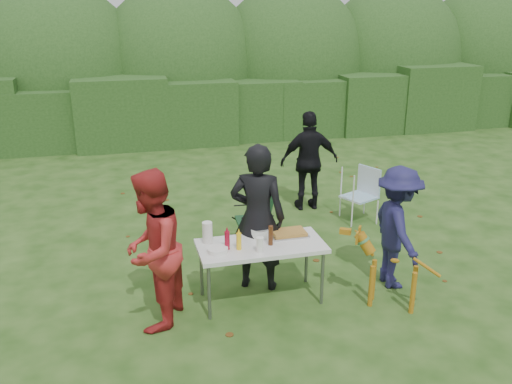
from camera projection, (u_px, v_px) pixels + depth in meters
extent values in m
plane|color=#1E4211|center=(281.00, 292.00, 6.80)|extent=(80.00, 80.00, 0.00)
cube|color=#23471C|center=(190.00, 109.00, 13.81)|extent=(22.00, 1.40, 1.70)
ellipsoid|color=#3D6628|center=(181.00, 71.00, 15.02)|extent=(20.00, 2.60, 3.20)
cube|color=silver|center=(261.00, 246.00, 6.40)|extent=(1.50, 0.70, 0.05)
cylinder|color=slate|center=(209.00, 293.00, 6.11)|extent=(0.04, 0.04, 0.69)
cylinder|color=slate|center=(322.00, 278.00, 6.43)|extent=(0.04, 0.04, 0.69)
cylinder|color=slate|center=(201.00, 270.00, 6.62)|extent=(0.04, 0.04, 0.69)
cylinder|color=slate|center=(306.00, 258.00, 6.94)|extent=(0.04, 0.04, 0.69)
imported|color=black|center=(258.00, 218.00, 6.64)|extent=(0.81, 0.69, 1.88)
imported|color=#B32828|center=(152.00, 251.00, 5.85)|extent=(0.98, 1.08, 1.81)
imported|color=black|center=(309.00, 161.00, 9.26)|extent=(1.03, 0.48, 1.72)
imported|color=#1E1C4A|center=(397.00, 228.00, 6.74)|extent=(0.66, 1.06, 1.57)
cube|color=#B7B7BA|center=(289.00, 234.00, 6.63)|extent=(0.45, 0.30, 0.02)
cube|color=#B07C34|center=(289.00, 232.00, 6.62)|extent=(0.40, 0.26, 0.04)
cylinder|color=yellow|center=(239.00, 241.00, 6.23)|extent=(0.06, 0.06, 0.20)
cylinder|color=maroon|center=(227.00, 240.00, 6.23)|extent=(0.06, 0.06, 0.22)
cylinder|color=#47230F|center=(271.00, 235.00, 6.33)|extent=(0.06, 0.06, 0.24)
cylinder|color=white|center=(207.00, 233.00, 6.39)|extent=(0.12, 0.12, 0.26)
cylinder|color=white|center=(260.00, 245.00, 6.16)|extent=(0.08, 0.08, 0.18)
cylinder|color=silver|center=(261.00, 232.00, 6.60)|extent=(0.26, 0.26, 0.10)
cylinder|color=white|center=(218.00, 250.00, 6.18)|extent=(0.24, 0.24, 0.05)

